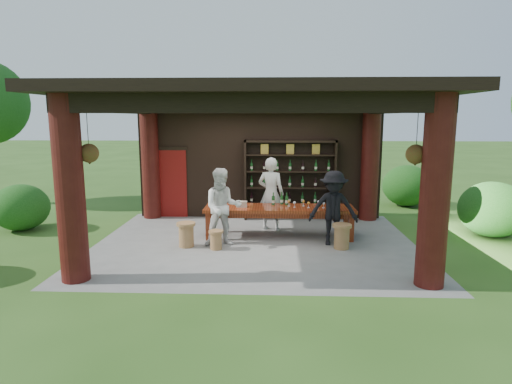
{
  "coord_description": "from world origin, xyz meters",
  "views": [
    {
      "loc": [
        0.41,
        -9.63,
        2.9
      ],
      "look_at": [
        0.0,
        0.4,
        1.15
      ],
      "focal_mm": 30.0,
      "sensor_mm": 36.0,
      "label": 1
    }
  ],
  "objects_px": {
    "stool_far_left": "(186,234)",
    "guest_man": "(333,208)",
    "stool_near_left": "(216,239)",
    "stool_near_right": "(342,236)",
    "wine_shelf": "(290,180)",
    "guest_woman": "(223,207)",
    "tasting_table": "(279,211)",
    "host": "(271,194)",
    "napkin_basket": "(242,204)"
  },
  "relations": [
    {
      "from": "wine_shelf",
      "to": "stool_far_left",
      "type": "relative_size",
      "value": 4.61
    },
    {
      "from": "stool_near_left",
      "to": "stool_near_right",
      "type": "relative_size",
      "value": 0.77
    },
    {
      "from": "tasting_table",
      "to": "stool_near_left",
      "type": "distance_m",
      "value": 1.83
    },
    {
      "from": "stool_far_left",
      "to": "stool_near_left",
      "type": "bearing_deg",
      "value": -13.72
    },
    {
      "from": "stool_far_left",
      "to": "guest_man",
      "type": "distance_m",
      "value": 3.41
    },
    {
      "from": "tasting_table",
      "to": "stool_near_left",
      "type": "relative_size",
      "value": 8.44
    },
    {
      "from": "stool_near_left",
      "to": "host",
      "type": "height_order",
      "value": "host"
    },
    {
      "from": "stool_far_left",
      "to": "host",
      "type": "height_order",
      "value": "host"
    },
    {
      "from": "guest_woman",
      "to": "napkin_basket",
      "type": "height_order",
      "value": "guest_woman"
    },
    {
      "from": "stool_far_left",
      "to": "napkin_basket",
      "type": "relative_size",
      "value": 2.16
    },
    {
      "from": "wine_shelf",
      "to": "stool_far_left",
      "type": "height_order",
      "value": "wine_shelf"
    },
    {
      "from": "stool_near_left",
      "to": "stool_far_left",
      "type": "xyz_separation_m",
      "value": [
        -0.7,
        0.17,
        0.07
      ]
    },
    {
      "from": "stool_near_left",
      "to": "napkin_basket",
      "type": "bearing_deg",
      "value": 64.39
    },
    {
      "from": "wine_shelf",
      "to": "host",
      "type": "relative_size",
      "value": 1.36
    },
    {
      "from": "tasting_table",
      "to": "napkin_basket",
      "type": "height_order",
      "value": "napkin_basket"
    },
    {
      "from": "stool_near_left",
      "to": "guest_woman",
      "type": "relative_size",
      "value": 0.24
    },
    {
      "from": "guest_man",
      "to": "stool_near_left",
      "type": "bearing_deg",
      "value": -165.04
    },
    {
      "from": "stool_near_right",
      "to": "guest_woman",
      "type": "xyz_separation_m",
      "value": [
        -2.69,
        0.16,
        0.59
      ]
    },
    {
      "from": "guest_man",
      "to": "napkin_basket",
      "type": "distance_m",
      "value": 2.22
    },
    {
      "from": "stool_near_right",
      "to": "host",
      "type": "xyz_separation_m",
      "value": [
        -1.6,
        1.61,
        0.65
      ]
    },
    {
      "from": "tasting_table",
      "to": "stool_near_right",
      "type": "xyz_separation_m",
      "value": [
        1.39,
        -0.92,
        -0.34
      ]
    },
    {
      "from": "tasting_table",
      "to": "host",
      "type": "height_order",
      "value": "host"
    },
    {
      "from": "stool_far_left",
      "to": "tasting_table",
      "type": "bearing_deg",
      "value": 23.45
    },
    {
      "from": "stool_far_left",
      "to": "host",
      "type": "xyz_separation_m",
      "value": [
        1.91,
        1.61,
        0.65
      ]
    },
    {
      "from": "stool_near_right",
      "to": "guest_man",
      "type": "relative_size",
      "value": 0.33
    },
    {
      "from": "tasting_table",
      "to": "guest_woman",
      "type": "distance_m",
      "value": 1.53
    },
    {
      "from": "host",
      "to": "napkin_basket",
      "type": "xyz_separation_m",
      "value": [
        -0.71,
        -0.73,
        -0.13
      ]
    },
    {
      "from": "host",
      "to": "guest_woman",
      "type": "distance_m",
      "value": 1.81
    },
    {
      "from": "tasting_table",
      "to": "guest_woman",
      "type": "relative_size",
      "value": 2.04
    },
    {
      "from": "wine_shelf",
      "to": "tasting_table",
      "type": "xyz_separation_m",
      "value": [
        -0.32,
        -1.85,
        -0.51
      ]
    },
    {
      "from": "stool_far_left",
      "to": "wine_shelf",
      "type": "bearing_deg",
      "value": 48.62
    },
    {
      "from": "napkin_basket",
      "to": "wine_shelf",
      "type": "bearing_deg",
      "value": 56.85
    },
    {
      "from": "stool_near_left",
      "to": "stool_near_right",
      "type": "distance_m",
      "value": 2.81
    },
    {
      "from": "wine_shelf",
      "to": "stool_near_right",
      "type": "relative_size",
      "value": 4.61
    },
    {
      "from": "stool_near_left",
      "to": "stool_near_right",
      "type": "xyz_separation_m",
      "value": [
        2.81,
        0.17,
        0.07
      ]
    },
    {
      "from": "guest_man",
      "to": "napkin_basket",
      "type": "bearing_deg",
      "value": 169.88
    },
    {
      "from": "stool_near_left",
      "to": "host",
      "type": "bearing_deg",
      "value": 55.83
    },
    {
      "from": "wine_shelf",
      "to": "stool_near_right",
      "type": "height_order",
      "value": "wine_shelf"
    },
    {
      "from": "stool_near_left",
      "to": "stool_far_left",
      "type": "bearing_deg",
      "value": 166.28
    },
    {
      "from": "wine_shelf",
      "to": "stool_near_right",
      "type": "xyz_separation_m",
      "value": [
        1.07,
        -2.77,
        -0.85
      ]
    },
    {
      "from": "tasting_table",
      "to": "stool_near_right",
      "type": "height_order",
      "value": "tasting_table"
    },
    {
      "from": "host",
      "to": "stool_far_left",
      "type": "bearing_deg",
      "value": 58.42
    },
    {
      "from": "stool_near_left",
      "to": "host",
      "type": "xyz_separation_m",
      "value": [
        1.21,
        1.78,
        0.72
      ]
    },
    {
      "from": "guest_man",
      "to": "stool_far_left",
      "type": "bearing_deg",
      "value": -170.05
    },
    {
      "from": "stool_near_right",
      "to": "guest_woman",
      "type": "height_order",
      "value": "guest_woman"
    },
    {
      "from": "host",
      "to": "napkin_basket",
      "type": "relative_size",
      "value": 7.31
    },
    {
      "from": "wine_shelf",
      "to": "guest_woman",
      "type": "xyz_separation_m",
      "value": [
        -1.62,
        -2.61,
        -0.25
      ]
    },
    {
      "from": "host",
      "to": "guest_man",
      "type": "relative_size",
      "value": 1.11
    },
    {
      "from": "stool_near_right",
      "to": "guest_woman",
      "type": "bearing_deg",
      "value": 176.61
    },
    {
      "from": "wine_shelf",
      "to": "stool_near_right",
      "type": "bearing_deg",
      "value": -68.92
    }
  ]
}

